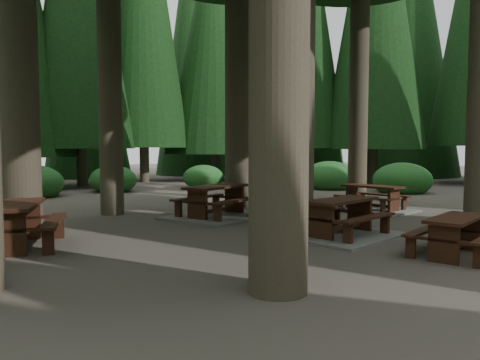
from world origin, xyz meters
TOP-DOWN VIEW (x-y plane):
  - ground at (0.00, 0.00)m, footprint 80.00×80.00m
  - picnic_table_a at (0.85, -1.09)m, footprint 2.53×2.17m
  - picnic_table_b at (-4.70, 1.98)m, footprint 2.20×2.39m
  - picnic_table_c at (0.42, 2.71)m, footprint 2.96×2.66m
  - picnic_table_d at (4.80, 5.23)m, footprint 1.77×1.48m
  - picnic_table_e at (0.92, -3.47)m, footprint 1.77×1.52m
  - picnic_table_f at (4.69, 0.86)m, footprint 1.96×2.32m
  - shrub_ring at (0.70, 0.75)m, footprint 23.86×24.64m

SIDE VIEW (x-z plane):
  - ground at x=0.00m, z-range 0.00..0.00m
  - picnic_table_f at x=4.69m, z-range -0.12..0.62m
  - picnic_table_a at x=0.85m, z-range -0.13..0.66m
  - picnic_table_c at x=0.42m, z-range -0.13..0.72m
  - shrub_ring at x=0.70m, z-range -0.35..1.15m
  - picnic_table_e at x=0.92m, z-range 0.11..0.79m
  - picnic_table_d at x=4.80m, z-range 0.12..0.84m
  - picnic_table_b at x=-4.70m, z-range 0.14..0.97m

